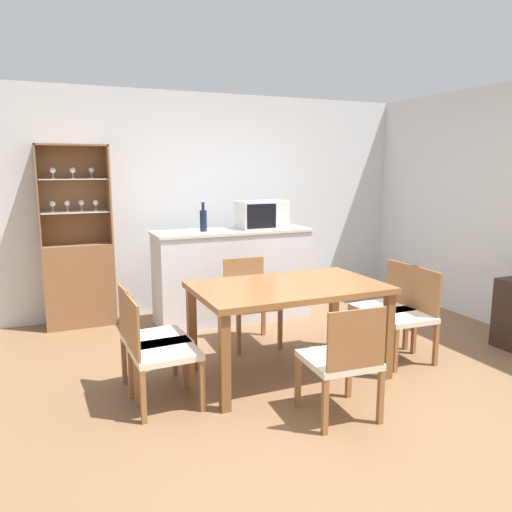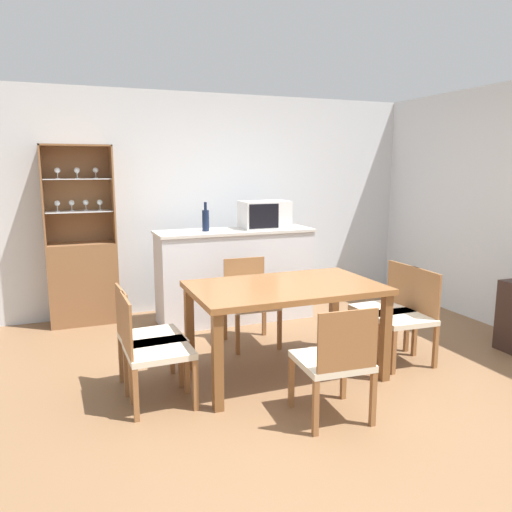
{
  "view_description": "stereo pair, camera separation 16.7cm",
  "coord_description": "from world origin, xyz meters",
  "views": [
    {
      "loc": [
        -1.88,
        -3.14,
        1.7
      ],
      "look_at": [
        -0.02,
        1.15,
        0.86
      ],
      "focal_mm": 35.0,
      "sensor_mm": 36.0,
      "label": 1
    },
    {
      "loc": [
        -1.73,
        -3.21,
        1.7
      ],
      "look_at": [
        -0.02,
        1.15,
        0.86
      ],
      "focal_mm": 35.0,
      "sensor_mm": 36.0,
      "label": 2
    }
  ],
  "objects": [
    {
      "name": "microwave",
      "position": [
        0.4,
        1.95,
        1.17
      ],
      "size": [
        0.53,
        0.34,
        0.31
      ],
      "color": "silver",
      "rests_on": "kitchen_counter"
    },
    {
      "name": "ground_plane",
      "position": [
        0.0,
        0.0,
        0.0
      ],
      "size": [
        18.0,
        18.0,
        0.0
      ],
      "primitive_type": "plane",
      "color": "brown"
    },
    {
      "name": "display_cabinet",
      "position": [
        -1.54,
        2.43,
        0.59
      ],
      "size": [
        0.72,
        0.35,
        1.93
      ],
      "color": "brown",
      "rests_on": "ground_plane"
    },
    {
      "name": "kitchen_counter",
      "position": [
        0.04,
        1.94,
        0.51
      ],
      "size": [
        1.73,
        0.55,
        1.02
      ],
      "color": "silver",
      "rests_on": "ground_plane"
    },
    {
      "name": "dining_chair_side_left_near",
      "position": [
        -1.18,
        0.21,
        0.42
      ],
      "size": [
        0.47,
        0.47,
        0.82
      ],
      "rotation": [
        0.0,
        0.0,
        -1.55
      ],
      "color": "beige",
      "rests_on": "ground_plane"
    },
    {
      "name": "wall_back",
      "position": [
        0.0,
        2.63,
        1.27
      ],
      "size": [
        6.8,
        0.06,
        2.55
      ],
      "color": "silver",
      "rests_on": "ground_plane"
    },
    {
      "name": "dining_table",
      "position": [
        -0.08,
        0.35,
        0.67
      ],
      "size": [
        1.52,
        0.93,
        0.76
      ],
      "color": "brown",
      "rests_on": "ground_plane"
    },
    {
      "name": "dining_chair_side_right_far",
      "position": [
        1.02,
        0.49,
        0.42
      ],
      "size": [
        0.47,
        0.47,
        0.82
      ],
      "rotation": [
        0.0,
        0.0,
        1.61
      ],
      "color": "beige",
      "rests_on": "ground_plane"
    },
    {
      "name": "dining_chair_side_left_far",
      "position": [
        -1.18,
        0.49,
        0.42
      ],
      "size": [
        0.48,
        0.48,
        0.82
      ],
      "rotation": [
        0.0,
        0.0,
        -1.51
      ],
      "color": "beige",
      "rests_on": "ground_plane"
    },
    {
      "name": "wine_bottle",
      "position": [
        -0.29,
        1.94,
        1.14
      ],
      "size": [
        0.08,
        0.08,
        0.31
      ],
      "color": "#141E38",
      "rests_on": "kitchen_counter"
    },
    {
      "name": "dining_chair_side_right_near",
      "position": [
        1.02,
        0.21,
        0.42
      ],
      "size": [
        0.48,
        0.48,
        0.82
      ],
      "rotation": [
        0.0,
        0.0,
        1.52
      ],
      "color": "beige",
      "rests_on": "ground_plane"
    },
    {
      "name": "dining_chair_head_far",
      "position": [
        -0.08,
        1.16,
        0.42
      ],
      "size": [
        0.47,
        0.47,
        0.82
      ],
      "rotation": [
        0.0,
        0.0,
        3.11
      ],
      "color": "beige",
      "rests_on": "ground_plane"
    },
    {
      "name": "dining_chair_head_near",
      "position": [
        -0.08,
        -0.46,
        0.42
      ],
      "size": [
        0.48,
        0.48,
        0.82
      ],
      "rotation": [
        0.0,
        0.0,
        -0.06
      ],
      "color": "beige",
      "rests_on": "ground_plane"
    }
  ]
}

